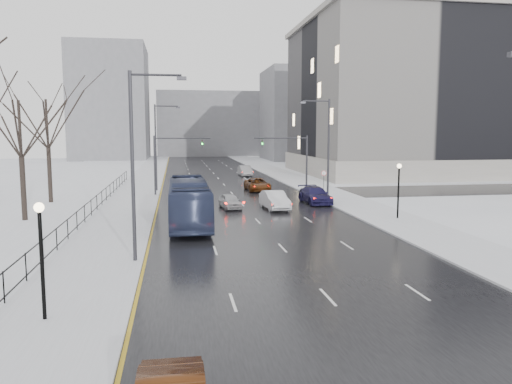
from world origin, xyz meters
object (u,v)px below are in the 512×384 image
sedan_center_near (230,201)px  sedan_right_cross (257,184)px  bus (189,202)px  sedan_right_near (275,200)px  lamppost_l (41,244)px  mast_signal_right (297,157)px  streetlight_r_mid (326,145)px  mast_signal_left (165,158)px  tree_park_e (51,203)px  streetlight_l_far (158,143)px  tree_park_d (25,221)px  streetlight_l_near (137,157)px  sedan_right_far (315,195)px  no_uturn_sign (324,176)px  sedan_right_distant (245,171)px  lamppost_r_mid (399,183)px

sedan_center_near → sedan_right_cross: bearing=63.1°
bus → sedan_right_near: size_ratio=2.45×
lamppost_l → mast_signal_right: mast_signal_right is taller
streetlight_r_mid → mast_signal_left: (-15.49, 8.00, -1.51)m
mast_signal_right → lamppost_l: bearing=-117.0°
streetlight_r_mid → mast_signal_right: size_ratio=1.54×
mast_signal_left → bus: 17.76m
tree_park_e → lamppost_l: 32.93m
streetlight_r_mid → streetlight_l_far: size_ratio=1.00×
tree_park_d → sedan_right_near: 20.45m
tree_park_d → lamppost_l: (6.80, -22.00, 2.94)m
streetlight_l_near → lamppost_l: 8.90m
bus → streetlight_l_far: bearing=97.6°
streetlight_l_near → mast_signal_left: 28.05m
streetlight_l_far → sedan_right_far: bearing=-38.9°
tree_park_e → sedan_right_far: size_ratio=2.49×
streetlight_l_far → sedan_center_near: size_ratio=2.58×
streetlight_r_mid → streetlight_l_far: (-16.33, 12.00, 0.00)m
tree_park_e → streetlight_r_mid: streetlight_r_mid is taller
streetlight_r_mid → bus: 16.90m
streetlight_l_near → sedan_right_near: 20.35m
sedan_right_cross → sedan_right_near: bearing=-95.5°
sedan_right_cross → sedan_right_far: 11.57m
sedan_right_cross → sedan_right_far: bearing=-72.9°
streetlight_l_near → sedan_right_cross: (11.38, 30.64, -4.83)m
no_uturn_sign → sedan_right_distant: 26.81m
streetlight_r_mid → tree_park_d: bearing=-167.0°
no_uturn_sign → streetlight_r_mid: bearing=-104.5°
tree_park_d → streetlight_l_near: size_ratio=1.25×
bus → streetlight_l_near: bearing=-105.4°
tree_park_e → sedan_center_near: size_ratio=3.48×
no_uturn_sign → sedan_right_near: 10.05m
sedan_right_far → sedan_right_near: bearing=-149.1°
sedan_right_near → sedan_right_distant: sedan_right_near is taller
streetlight_r_mid → sedan_right_far: streetlight_r_mid is taller
sedan_center_near → sedan_right_near: sedan_right_near is taller
mast_signal_right → sedan_right_cross: bearing=147.3°
tree_park_d → sedan_center_near: size_ratio=3.22×
tree_park_e → streetlight_l_far: streetlight_l_far is taller
tree_park_d → mast_signal_right: bearing=29.1°
mast_signal_right → bus: (-12.60, -17.48, -2.37)m
tree_park_d → mast_signal_right: size_ratio=1.92×
lamppost_r_mid → mast_signal_left: size_ratio=0.66×
mast_signal_right → sedan_right_distant: 22.77m
tree_park_e → bus: tree_park_e is taller
bus → sedan_right_distant: bearing=76.2°
tree_park_d → streetlight_l_near: streetlight_l_near is taller
streetlight_l_far → sedan_right_cross: bearing=-6.8°
lamppost_r_mid → streetlight_l_near: bearing=-152.4°
streetlight_l_far → mast_signal_left: 4.36m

